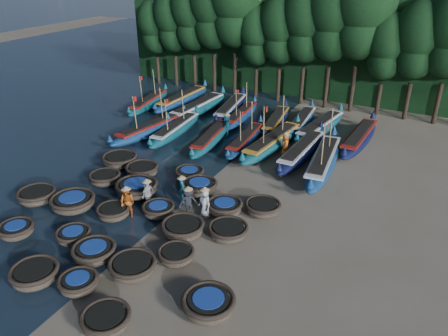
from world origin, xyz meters
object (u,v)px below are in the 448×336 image
at_px(coracle_10, 37,195).
at_px(long_boat_3, 176,129).
at_px(coracle_13, 183,228).
at_px(long_boat_11, 198,108).
at_px(coracle_18, 225,207).
at_px(coracle_8, 133,266).
at_px(coracle_23, 200,187).
at_px(long_boat_7, 302,151).
at_px(coracle_12, 113,212).
at_px(coracle_16, 137,188).
at_px(coracle_14, 176,255).
at_px(coracle_20, 120,160).
at_px(fisherman_0, 205,202).
at_px(long_boat_9, 149,102).
at_px(coracle_15, 105,178).
at_px(fisherman_1, 182,187).
at_px(long_boat_16, 320,127).
at_px(long_boat_6, 272,142).
at_px(coracle_2, 35,274).
at_px(coracle_5, 16,230).
at_px(coracle_19, 228,231).
at_px(long_boat_14, 276,121).
at_px(long_boat_5, 245,140).
at_px(coracle_22, 189,173).
at_px(long_boat_8, 323,161).
at_px(long_boat_10, 182,99).
at_px(fisherman_3, 189,202).
at_px(fisherman_4, 148,193).
at_px(long_boat_4, 211,138).
at_px(coracle_11, 73,202).
at_px(long_boat_12, 231,108).
at_px(coracle_24, 263,207).
at_px(coracle_6, 74,235).
at_px(coracle_4, 106,320).
at_px(coracle_3, 78,283).
at_px(coracle_21, 142,170).
at_px(long_boat_2, 151,129).
at_px(fisherman_2, 127,202).

height_order(coracle_10, long_boat_3, long_boat_3).
xyz_separation_m(coracle_13, long_boat_11, (-8.61, 16.16, 0.16)).
bearing_deg(coracle_18, coracle_8, -102.31).
xyz_separation_m(coracle_23, long_boat_7, (3.73, 7.51, 0.08)).
xyz_separation_m(coracle_12, coracle_16, (-0.41, 2.56, 0.08)).
xyz_separation_m(coracle_14, long_boat_7, (1.54, 13.40, 0.19)).
bearing_deg(coracle_20, fisherman_0, -19.19).
bearing_deg(coracle_18, long_boat_9, 138.09).
xyz_separation_m(coracle_15, fisherman_1, (5.31, 0.43, 0.48)).
bearing_deg(long_boat_16, coracle_18, -87.18).
relative_size(coracle_10, coracle_14, 1.16).
height_order(long_boat_6, long_boat_9, long_boat_6).
distance_m(coracle_2, long_boat_9, 23.61).
bearing_deg(coracle_5, coracle_19, 27.09).
bearing_deg(long_boat_14, long_boat_5, -105.36).
bearing_deg(coracle_22, long_boat_8, 35.68).
bearing_deg(long_boat_10, long_boat_14, -6.35).
xyz_separation_m(long_boat_5, long_boat_7, (4.35, -0.23, 0.07)).
distance_m(coracle_8, coracle_19, 5.06).
relative_size(coracle_5, fisherman_0, 0.97).
bearing_deg(fisherman_3, fisherman_4, 145.43).
bearing_deg(long_boat_4, coracle_11, -109.90).
xyz_separation_m(long_boat_5, long_boat_8, (6.13, -1.28, 0.12)).
bearing_deg(long_boat_12, coracle_24, -66.87).
xyz_separation_m(coracle_14, fisherman_3, (-1.52, 3.60, 0.51)).
xyz_separation_m(coracle_6, long_boat_9, (-9.02, 18.56, 0.15)).
xyz_separation_m(coracle_18, long_boat_4, (-5.31, 8.10, 0.06)).
height_order(coracle_14, fisherman_3, fisherman_3).
bearing_deg(coracle_14, long_boat_5, 101.66).
bearing_deg(coracle_4, long_boat_4, 106.21).
bearing_deg(fisherman_4, coracle_3, 9.83).
xyz_separation_m(coracle_2, coracle_21, (-1.95, 10.16, 0.01)).
bearing_deg(long_boat_6, coracle_18, -78.46).
distance_m(coracle_11, coracle_15, 3.13).
xyz_separation_m(long_boat_9, long_boat_12, (7.44, 1.81, 0.04)).
bearing_deg(long_boat_7, fisherman_1, -113.77).
xyz_separation_m(long_boat_10, long_boat_14, (9.82, -1.34, -0.08)).
xyz_separation_m(long_boat_8, long_boat_12, (-10.21, 7.03, -0.05)).
xyz_separation_m(long_boat_8, fisherman_4, (-7.32, -9.00, 0.29)).
bearing_deg(coracle_22, fisherman_3, -59.01).
bearing_deg(long_boat_2, fisherman_1, -35.17).
xyz_separation_m(long_boat_6, long_boat_16, (2.16, 4.64, -0.02)).
bearing_deg(coracle_19, fisherman_2, -172.18).
distance_m(long_boat_4, fisherman_4, 9.45).
bearing_deg(coracle_22, coracle_20, -174.33).
relative_size(long_boat_2, long_boat_14, 1.11).
bearing_deg(fisherman_2, coracle_2, -94.04).
bearing_deg(coracle_3, coracle_12, 115.24).
relative_size(coracle_23, long_boat_11, 0.25).
bearing_deg(fisherman_3, long_boat_7, 31.90).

